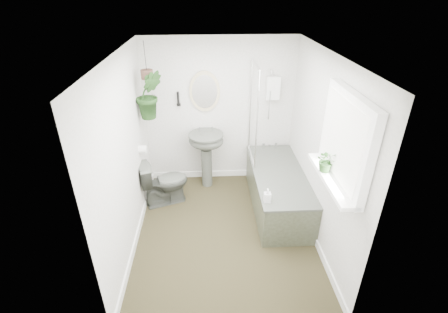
{
  "coord_description": "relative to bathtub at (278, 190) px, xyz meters",
  "views": [
    {
      "loc": [
        -0.19,
        -3.36,
        2.95
      ],
      "look_at": [
        0.0,
        0.15,
        1.05
      ],
      "focal_mm": 26.0,
      "sensor_mm": 36.0,
      "label": 1
    }
  ],
  "objects": [
    {
      "name": "floor",
      "position": [
        -0.8,
        -0.5,
        -0.3
      ],
      "size": [
        2.3,
        2.8,
        0.02
      ],
      "primitive_type": "cube",
      "color": "black",
      "rests_on": "ground"
    },
    {
      "name": "ceiling",
      "position": [
        -0.8,
        -0.5,
        2.02
      ],
      "size": [
        2.3,
        2.8,
        0.02
      ],
      "primitive_type": "cube",
      "color": "white",
      "rests_on": "ground"
    },
    {
      "name": "wall_back",
      "position": [
        -0.8,
        0.91,
        0.86
      ],
      "size": [
        2.3,
        0.02,
        2.3
      ],
      "primitive_type": "cube",
      "color": "silver",
      "rests_on": "ground"
    },
    {
      "name": "wall_front",
      "position": [
        -0.8,
        -1.91,
        0.86
      ],
      "size": [
        2.3,
        0.02,
        2.3
      ],
      "primitive_type": "cube",
      "color": "silver",
      "rests_on": "ground"
    },
    {
      "name": "wall_left",
      "position": [
        -1.96,
        -0.5,
        0.86
      ],
      "size": [
        0.02,
        2.8,
        2.3
      ],
      "primitive_type": "cube",
      "color": "silver",
      "rests_on": "ground"
    },
    {
      "name": "wall_right",
      "position": [
        0.36,
        -0.5,
        0.86
      ],
      "size": [
        0.02,
        2.8,
        2.3
      ],
      "primitive_type": "cube",
      "color": "silver",
      "rests_on": "ground"
    },
    {
      "name": "skirting",
      "position": [
        -0.8,
        -0.5,
        -0.24
      ],
      "size": [
        2.3,
        2.8,
        0.1
      ],
      "primitive_type": "cube",
      "color": "white",
      "rests_on": "floor"
    },
    {
      "name": "bathtub",
      "position": [
        0.0,
        0.0,
        0.0
      ],
      "size": [
        0.72,
        1.72,
        0.58
      ],
      "primitive_type": null,
      "color": "#464A42",
      "rests_on": "floor"
    },
    {
      "name": "bath_screen",
      "position": [
        -0.33,
        0.49,
        0.99
      ],
      "size": [
        0.04,
        0.72,
        1.4
      ],
      "primitive_type": null,
      "color": "silver",
      "rests_on": "bathtub"
    },
    {
      "name": "shower_box",
      "position": [
        0.0,
        0.84,
        1.26
      ],
      "size": [
        0.2,
        0.1,
        0.35
      ],
      "primitive_type": "cube",
      "color": "white",
      "rests_on": "wall_back"
    },
    {
      "name": "oval_mirror",
      "position": [
        -1.02,
        0.87,
        1.21
      ],
      "size": [
        0.46,
        0.03,
        0.62
      ],
      "primitive_type": "ellipsoid",
      "color": "#C8B78C",
      "rests_on": "wall_back"
    },
    {
      "name": "wall_sconce",
      "position": [
        -1.42,
        0.86,
        1.11
      ],
      "size": [
        0.04,
        0.04,
        0.22
      ],
      "primitive_type": "cylinder",
      "color": "black",
      "rests_on": "wall_back"
    },
    {
      "name": "toilet_roll_holder",
      "position": [
        -1.9,
        0.2,
        0.61
      ],
      "size": [
        0.11,
        0.11,
        0.11
      ],
      "primitive_type": "cylinder",
      "rotation": [
        0.0,
        1.57,
        0.0
      ],
      "color": "white",
      "rests_on": "wall_left"
    },
    {
      "name": "window_recess",
      "position": [
        0.29,
        -1.2,
        1.36
      ],
      "size": [
        0.08,
        1.0,
        0.9
      ],
      "primitive_type": "cube",
      "color": "white",
      "rests_on": "wall_right"
    },
    {
      "name": "window_sill",
      "position": [
        0.22,
        -1.2,
        0.94
      ],
      "size": [
        0.18,
        1.0,
        0.04
      ],
      "primitive_type": "cube",
      "color": "white",
      "rests_on": "wall_right"
    },
    {
      "name": "window_blinds",
      "position": [
        0.24,
        -1.2,
        1.36
      ],
      "size": [
        0.01,
        0.86,
        0.76
      ],
      "primitive_type": "cube",
      "color": "white",
      "rests_on": "wall_right"
    },
    {
      "name": "toilet",
      "position": [
        -1.65,
        0.21,
        0.06
      ],
      "size": [
        0.78,
        0.6,
        0.7
      ],
      "primitive_type": "imported",
      "rotation": [
        0.0,
        0.0,
        1.91
      ],
      "color": "#464A42",
      "rests_on": "floor"
    },
    {
      "name": "pedestal_sink",
      "position": [
        -1.02,
        0.64,
        0.17
      ],
      "size": [
        0.62,
        0.56,
        0.92
      ],
      "primitive_type": null,
      "rotation": [
        0.0,
        0.0,
        -0.21
      ],
      "color": "#464A42",
      "rests_on": "floor"
    },
    {
      "name": "sill_plant",
      "position": [
        0.19,
        -1.08,
        1.08
      ],
      "size": [
        0.24,
        0.22,
        0.24
      ],
      "primitive_type": "imported",
      "rotation": [
        0.0,
        0.0,
        -0.17
      ],
      "color": "black",
      "rests_on": "window_sill"
    },
    {
      "name": "hanging_plant",
      "position": [
        -1.77,
        0.45,
        1.31
      ],
      "size": [
        0.43,
        0.38,
        0.67
      ],
      "primitive_type": "imported",
      "rotation": [
        0.0,
        0.0,
        0.27
      ],
      "color": "black",
      "rests_on": "ceiling"
    },
    {
      "name": "soap_bottle",
      "position": [
        -0.29,
        -0.67,
        0.38
      ],
      "size": [
        0.09,
        0.09,
        0.18
      ],
      "primitive_type": "imported",
      "rotation": [
        0.0,
        0.0,
        -0.04
      ],
      "color": "black",
      "rests_on": "bathtub"
    },
    {
      "name": "hanging_pot",
      "position": [
        -1.77,
        0.45,
        1.59
      ],
      "size": [
        0.16,
        0.16,
        0.12
      ],
      "primitive_type": "cylinder",
      "color": "#503529",
      "rests_on": "ceiling"
    }
  ]
}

